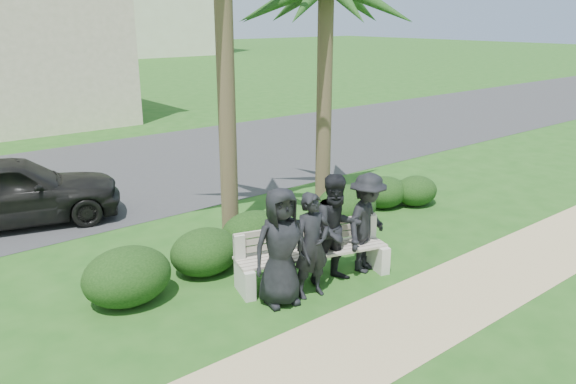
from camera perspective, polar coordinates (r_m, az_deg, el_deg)
name	(u,v)px	position (r m, az deg, el deg)	size (l,w,h in m)	color
ground	(343,266)	(9.51, 5.63, -7.48)	(160.00, 160.00, 0.00)	#1E4F16
footpath	(431,307)	(8.47, 14.35, -11.28)	(30.00, 1.60, 0.01)	tan
asphalt_street	(137,169)	(15.86, -15.06, 2.27)	(160.00, 8.00, 0.01)	#2D2D30
park_bench	(312,257)	(8.85, 2.49, -6.61)	(2.60, 1.23, 0.86)	#9F9285
man_a	(281,247)	(7.97, -0.72, -5.61)	(0.85, 0.55, 1.74)	black
man_b	(312,245)	(8.22, 2.46, -5.44)	(0.58, 0.38, 1.60)	black
man_c	(337,229)	(8.65, 4.97, -3.79)	(0.85, 0.66, 1.74)	black
man_d	(367,223)	(9.10, 8.03, -3.13)	(1.06, 0.61, 1.65)	black
hedge_a	(127,275)	(8.51, -16.03, -8.07)	(1.30, 1.08, 0.85)	black
hedge_b	(205,250)	(9.20, -8.44, -5.89)	(1.16, 0.96, 0.76)	black
hedge_c	(254,232)	(9.82, -3.50, -4.10)	(1.20, 0.99, 0.79)	black
hedge_d	(346,205)	(11.14, 5.94, -1.33)	(1.30, 1.07, 0.85)	black
hedge_e	(384,191)	(12.38, 9.77, 0.06)	(1.05, 0.87, 0.69)	black
hedge_f	(416,190)	(12.67, 12.87, 0.21)	(1.01, 0.84, 0.66)	black
car_a	(11,191)	(12.31, -26.36, 0.08)	(1.65, 4.11, 1.40)	black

